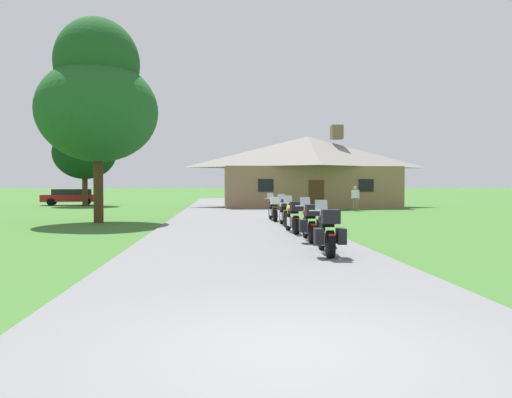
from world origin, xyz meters
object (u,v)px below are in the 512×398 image
Objects in this scene: motorcycle_yellow_third_in_row at (293,217)px; bystander_white_shirt_near_lodge at (355,197)px; motorcycle_black_nearest_to_camera at (327,232)px; motorcycle_black_farthest_in_row at (273,209)px; motorcycle_silver_fourth_in_row at (284,212)px; parked_red_suv_far_left at (70,196)px; tree_left_far at (85,146)px; tree_left_near at (98,97)px; motorcycle_red_second_in_row at (310,223)px.

motorcycle_yellow_third_in_row is 16.51m from bystander_white_shirt_near_lodge.
motorcycle_black_nearest_to_camera is 11.46m from motorcycle_black_farthest_in_row.
motorcycle_yellow_third_in_row is 3.02m from motorcycle_silver_fourth_in_row.
parked_red_suv_far_left is at bearing 119.94° from motorcycle_black_nearest_to_camera.
motorcycle_black_farthest_in_row is 0.25× the size of tree_left_far.
motorcycle_silver_fourth_in_row is at bearing -56.98° from tree_left_far.
parked_red_suv_far_left is at bearing 133.40° from tree_left_far.
motorcycle_silver_fourth_in_row is 25.83m from tree_left_far.
bystander_white_shirt_near_lodge is at bearing 61.89° from motorcycle_silver_fourth_in_row.
tree_left_near is at bearing 141.17° from motorcycle_yellow_third_in_row.
motorcycle_yellow_third_in_row is at bearing -60.53° from tree_left_far.
bystander_white_shirt_near_lodge is (6.54, 20.68, 0.32)m from motorcycle_black_nearest_to_camera.
bystander_white_shirt_near_lodge is (6.44, 12.14, 0.31)m from motorcycle_silver_fourth_in_row.
motorcycle_silver_fourth_in_row and motorcycle_black_farthest_in_row have the same top height.
tree_left_far is at bearing 106.89° from tree_left_near.
tree_left_far is (-5.60, 18.46, -0.77)m from tree_left_near.
tree_left_far is at bearing 118.63° from motorcycle_black_nearest_to_camera.
motorcycle_yellow_third_in_row is 11.32m from tree_left_near.
motorcycle_black_nearest_to_camera and motorcycle_silver_fourth_in_row have the same top height.
tree_left_near is 1.12× the size of tree_left_far.
motorcycle_red_second_in_row is at bearing -90.44° from motorcycle_yellow_third_in_row.
motorcycle_red_second_in_row is at bearing -45.94° from tree_left_near.
motorcycle_black_nearest_to_camera is 1.00× the size of motorcycle_black_farthest_in_row.
motorcycle_yellow_third_in_row is 1.00× the size of motorcycle_black_farthest_in_row.
bystander_white_shirt_near_lodge is 18.04m from tree_left_near.
parked_red_suv_far_left is at bearing -177.43° from bystander_white_shirt_near_lodge.
motorcycle_black_nearest_to_camera is 8.54m from motorcycle_silver_fourth_in_row.
motorcycle_red_second_in_row and motorcycle_yellow_third_in_row have the same top height.
parked_red_suv_far_left is at bearing 120.58° from motorcycle_red_second_in_row.
motorcycle_yellow_third_in_row and motorcycle_silver_fourth_in_row have the same top height.
motorcycle_red_second_in_row is at bearing -90.05° from motorcycle_silver_fourth_in_row.
parked_red_suv_far_left reaches higher than motorcycle_black_nearest_to_camera.
tree_left_far is 1.71× the size of parked_red_suv_far_left.
parked_red_suv_far_left is at bearing 124.96° from motorcycle_black_farthest_in_row.
bystander_white_shirt_near_lodge reaches higher than parked_red_suv_far_left.
motorcycle_red_second_in_row is at bearing -80.66° from bystander_white_shirt_near_lodge.
motorcycle_silver_fourth_in_row is 27.94m from parked_red_suv_far_left.
motorcycle_red_second_in_row is at bearing -62.80° from tree_left_far.
motorcycle_red_second_in_row is 1.00× the size of motorcycle_black_farthest_in_row.
tree_left_far is at bearing 116.52° from motorcycle_yellow_third_in_row.
tree_left_near reaches higher than parked_red_suv_far_left.
parked_red_suv_far_left reaches higher than motorcycle_black_farthest_in_row.
parked_red_suv_far_left is (-15.46, 20.26, 0.16)m from motorcycle_black_farthest_in_row.
motorcycle_silver_fourth_in_row is 0.25× the size of tree_left_far.
motorcycle_black_nearest_to_camera is at bearing -92.16° from motorcycle_black_farthest_in_row.
parked_red_suv_far_left is (-15.62, 28.85, 0.17)m from motorcycle_red_second_in_row.
bystander_white_shirt_near_lodge is 24.65m from parked_red_suv_far_left.
motorcycle_black_nearest_to_camera is at bearing -166.75° from parked_red_suv_far_left.
bystander_white_shirt_near_lodge is at bearing -24.38° from tree_left_far.
motorcycle_silver_fourth_in_row is 1.25× the size of bystander_white_shirt_near_lodge.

